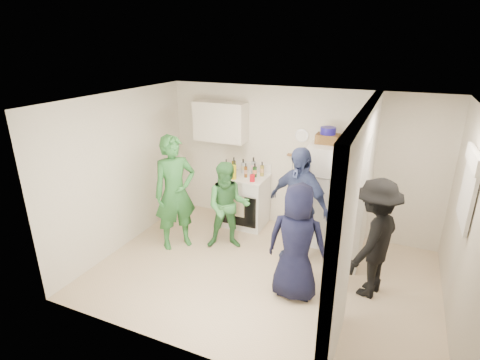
# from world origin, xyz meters

# --- Properties ---
(floor) EXTENTS (4.80, 4.80, 0.00)m
(floor) POSITION_xyz_m (0.00, 0.00, 0.00)
(floor) COLOR #C9AE8D
(floor) RESTS_ON ground
(wall_back) EXTENTS (4.80, 0.00, 4.80)m
(wall_back) POSITION_xyz_m (0.00, 1.70, 1.25)
(wall_back) COLOR silver
(wall_back) RESTS_ON floor
(wall_front) EXTENTS (4.80, 0.00, 4.80)m
(wall_front) POSITION_xyz_m (0.00, -1.70, 1.25)
(wall_front) COLOR silver
(wall_front) RESTS_ON floor
(wall_left) EXTENTS (0.00, 3.40, 3.40)m
(wall_left) POSITION_xyz_m (-2.40, 0.00, 1.25)
(wall_left) COLOR silver
(wall_left) RESTS_ON floor
(wall_right) EXTENTS (0.00, 3.40, 3.40)m
(wall_right) POSITION_xyz_m (2.40, 0.00, 1.25)
(wall_right) COLOR silver
(wall_right) RESTS_ON floor
(ceiling) EXTENTS (4.80, 4.80, 0.00)m
(ceiling) POSITION_xyz_m (0.00, 0.00, 2.50)
(ceiling) COLOR white
(ceiling) RESTS_ON wall_back
(partition_pier_back) EXTENTS (0.12, 1.20, 2.50)m
(partition_pier_back) POSITION_xyz_m (1.20, 1.10, 1.25)
(partition_pier_back) COLOR silver
(partition_pier_back) RESTS_ON floor
(partition_pier_front) EXTENTS (0.12, 1.20, 2.50)m
(partition_pier_front) POSITION_xyz_m (1.20, -1.10, 1.25)
(partition_pier_front) COLOR silver
(partition_pier_front) RESTS_ON floor
(partition_header) EXTENTS (0.12, 1.00, 0.40)m
(partition_header) POSITION_xyz_m (1.20, 0.00, 2.30)
(partition_header) COLOR silver
(partition_header) RESTS_ON partition_pier_back
(stove) EXTENTS (0.79, 0.66, 0.94)m
(stove) POSITION_xyz_m (-0.86, 1.37, 0.47)
(stove) COLOR white
(stove) RESTS_ON floor
(upper_cabinet) EXTENTS (0.95, 0.34, 0.70)m
(upper_cabinet) POSITION_xyz_m (-1.40, 1.52, 1.85)
(upper_cabinet) COLOR silver
(upper_cabinet) RESTS_ON wall_back
(fridge) EXTENTS (0.69, 0.67, 1.69)m
(fridge) POSITION_xyz_m (0.64, 1.34, 0.84)
(fridge) COLOR white
(fridge) RESTS_ON floor
(wicker_basket) EXTENTS (0.35, 0.25, 0.15)m
(wicker_basket) POSITION_xyz_m (0.54, 1.39, 1.76)
(wicker_basket) COLOR brown
(wicker_basket) RESTS_ON fridge
(blue_bowl) EXTENTS (0.24, 0.24, 0.11)m
(blue_bowl) POSITION_xyz_m (0.54, 1.39, 1.89)
(blue_bowl) COLOR navy
(blue_bowl) RESTS_ON wicker_basket
(yellow_cup_stack_top) EXTENTS (0.09, 0.09, 0.25)m
(yellow_cup_stack_top) POSITION_xyz_m (0.86, 1.24, 1.81)
(yellow_cup_stack_top) COLOR yellow
(yellow_cup_stack_top) RESTS_ON fridge
(wall_clock) EXTENTS (0.22, 0.02, 0.22)m
(wall_clock) POSITION_xyz_m (0.05, 1.68, 1.70)
(wall_clock) COLOR white
(wall_clock) RESTS_ON wall_back
(spice_shelf) EXTENTS (0.35, 0.08, 0.03)m
(spice_shelf) POSITION_xyz_m (0.00, 1.65, 1.35)
(spice_shelf) COLOR olive
(spice_shelf) RESTS_ON wall_back
(nook_window) EXTENTS (0.03, 0.70, 0.80)m
(nook_window) POSITION_xyz_m (2.38, 0.20, 1.65)
(nook_window) COLOR black
(nook_window) RESTS_ON wall_right
(nook_window_frame) EXTENTS (0.04, 0.76, 0.86)m
(nook_window_frame) POSITION_xyz_m (2.36, 0.20, 1.65)
(nook_window_frame) COLOR white
(nook_window_frame) RESTS_ON wall_right
(nook_valance) EXTENTS (0.04, 0.82, 0.18)m
(nook_valance) POSITION_xyz_m (2.34, 0.20, 2.00)
(nook_valance) COLOR white
(nook_valance) RESTS_ON wall_right
(yellow_cup_stack_stove) EXTENTS (0.09, 0.09, 0.25)m
(yellow_cup_stack_stove) POSITION_xyz_m (-0.98, 1.15, 1.07)
(yellow_cup_stack_stove) COLOR yellow
(yellow_cup_stack_stove) RESTS_ON stove
(red_cup) EXTENTS (0.09, 0.09, 0.12)m
(red_cup) POSITION_xyz_m (-0.64, 1.17, 1.00)
(red_cup) COLOR red
(red_cup) RESTS_ON stove
(person_green_left) EXTENTS (0.78, 0.81, 1.87)m
(person_green_left) POSITION_xyz_m (-1.58, 0.22, 0.94)
(person_green_left) COLOR #2B6D34
(person_green_left) RESTS_ON floor
(person_green_center) EXTENTS (0.87, 0.79, 1.45)m
(person_green_center) POSITION_xyz_m (-0.79, 0.51, 0.73)
(person_green_center) COLOR #41863B
(person_green_center) RESTS_ON floor
(person_denim) EXTENTS (1.15, 0.83, 1.81)m
(person_denim) POSITION_xyz_m (0.33, 0.60, 0.90)
(person_denim) COLOR #354774
(person_denim) RESTS_ON floor
(person_navy) EXTENTS (0.80, 0.55, 1.58)m
(person_navy) POSITION_xyz_m (0.56, -0.27, 0.79)
(person_navy) COLOR black
(person_navy) RESTS_ON floor
(person_nook) EXTENTS (0.92, 1.19, 1.63)m
(person_nook) POSITION_xyz_m (1.45, 0.18, 0.81)
(person_nook) COLOR black
(person_nook) RESTS_ON floor
(bottle_a) EXTENTS (0.07, 0.07, 0.27)m
(bottle_a) POSITION_xyz_m (-1.14, 1.51, 1.08)
(bottle_a) COLOR brown
(bottle_a) RESTS_ON stove
(bottle_b) EXTENTS (0.06, 0.06, 0.30)m
(bottle_b) POSITION_xyz_m (-1.04, 1.31, 1.09)
(bottle_b) COLOR #21501A
(bottle_b) RESTS_ON stove
(bottle_c) EXTENTS (0.08, 0.08, 0.26)m
(bottle_c) POSITION_xyz_m (-0.96, 1.52, 1.08)
(bottle_c) COLOR silver
(bottle_c) RESTS_ON stove
(bottle_d) EXTENTS (0.06, 0.06, 0.26)m
(bottle_d) POSITION_xyz_m (-0.82, 1.32, 1.07)
(bottle_d) COLOR brown
(bottle_d) RESTS_ON stove
(bottle_e) EXTENTS (0.08, 0.08, 0.31)m
(bottle_e) POSITION_xyz_m (-0.77, 1.56, 1.10)
(bottle_e) COLOR #9AA2AB
(bottle_e) RESTS_ON stove
(bottle_f) EXTENTS (0.07, 0.07, 0.25)m
(bottle_f) POSITION_xyz_m (-0.69, 1.40, 1.07)
(bottle_f) COLOR #173F17
(bottle_f) RESTS_ON stove
(bottle_g) EXTENTS (0.07, 0.07, 0.26)m
(bottle_g) POSITION_xyz_m (-0.58, 1.50, 1.07)
(bottle_g) COLOR olive
(bottle_g) RESTS_ON stove
(bottle_h) EXTENTS (0.06, 0.06, 0.30)m
(bottle_h) POSITION_xyz_m (-1.18, 1.27, 1.10)
(bottle_h) COLOR #A2A4AE
(bottle_h) RESTS_ON stove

